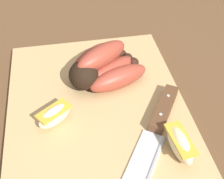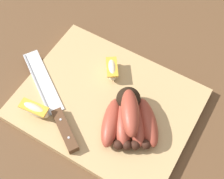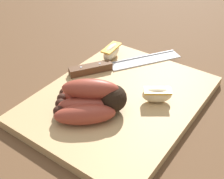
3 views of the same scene
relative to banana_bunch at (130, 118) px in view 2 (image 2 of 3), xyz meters
The scene contains 6 objects.
ground_plane 0.08m from the banana_bunch, 168.98° to the left, with size 6.00×6.00×0.00m, color brown.
cutting_board 0.08m from the banana_bunch, 163.64° to the left, with size 0.38×0.30×0.02m, color tan.
banana_bunch is the anchor object (origin of this frame).
chefs_knife 0.16m from the banana_bunch, 157.49° to the right, with size 0.25×0.18×0.02m.
apple_wedge_near 0.13m from the banana_bunch, 136.85° to the left, with size 0.05×0.06×0.03m.
apple_wedge_middle 0.20m from the banana_bunch, 155.46° to the right, with size 0.07×0.03×0.04m.
Camera 2 is at (0.18, -0.28, 0.65)m, focal length 51.29 mm.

